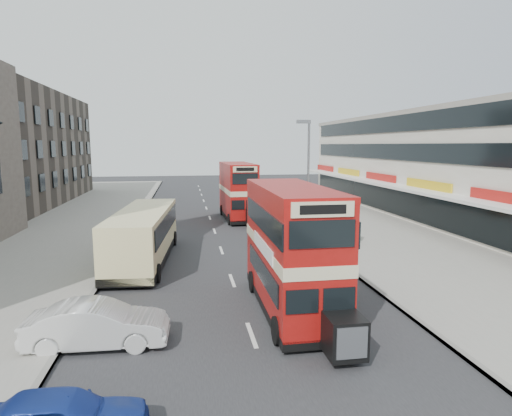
{
  "coord_description": "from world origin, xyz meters",
  "views": [
    {
      "loc": [
        -2.12,
        -11.61,
        6.38
      ],
      "look_at": [
        0.96,
        6.82,
        3.64
      ],
      "focal_mm": 30.15,
      "sensor_mm": 36.0,
      "label": 1
    }
  ],
  "objects_px": {
    "coach": "(144,234)",
    "car_left_front": "(98,325)",
    "car_right_c": "(256,203)",
    "cyclist": "(264,216)",
    "car_right_b": "(276,217)",
    "pedestrian_near": "(354,229)",
    "bus_main": "(292,249)",
    "bus_second": "(238,191)",
    "car_right_a": "(288,233)",
    "street_lamp": "(307,168)",
    "pedestrian_far": "(299,198)"
  },
  "relations": [
    {
      "from": "car_right_b",
      "to": "car_left_front",
      "type": "bearing_deg",
      "value": -20.36
    },
    {
      "from": "bus_main",
      "to": "car_left_front",
      "type": "distance_m",
      "value": 7.28
    },
    {
      "from": "car_right_a",
      "to": "car_right_b",
      "type": "distance_m",
      "value": 7.13
    },
    {
      "from": "pedestrian_far",
      "to": "cyclist",
      "type": "relative_size",
      "value": 1.0
    },
    {
      "from": "bus_main",
      "to": "car_right_c",
      "type": "xyz_separation_m",
      "value": [
        3.0,
        26.29,
        -1.79
      ]
    },
    {
      "from": "car_left_front",
      "to": "cyclist",
      "type": "height_order",
      "value": "cyclist"
    },
    {
      "from": "street_lamp",
      "to": "car_left_front",
      "type": "height_order",
      "value": "street_lamp"
    },
    {
      "from": "bus_main",
      "to": "bus_second",
      "type": "distance_m",
      "value": 21.09
    },
    {
      "from": "bus_second",
      "to": "car_right_a",
      "type": "distance_m",
      "value": 10.29
    },
    {
      "from": "car_right_a",
      "to": "car_left_front",
      "type": "bearing_deg",
      "value": -41.92
    },
    {
      "from": "coach",
      "to": "car_right_b",
      "type": "xyz_separation_m",
      "value": [
        9.56,
        9.98,
        -1.03
      ]
    },
    {
      "from": "car_right_b",
      "to": "pedestrian_near",
      "type": "height_order",
      "value": "pedestrian_near"
    },
    {
      "from": "coach",
      "to": "car_left_front",
      "type": "relative_size",
      "value": 2.32
    },
    {
      "from": "bus_main",
      "to": "coach",
      "type": "bearing_deg",
      "value": -52.8
    },
    {
      "from": "car_right_c",
      "to": "bus_second",
      "type": "bearing_deg",
      "value": -22.07
    },
    {
      "from": "street_lamp",
      "to": "bus_main",
      "type": "xyz_separation_m",
      "value": [
        -4.67,
        -14.09,
        -2.31
      ]
    },
    {
      "from": "bus_second",
      "to": "car_right_a",
      "type": "bearing_deg",
      "value": 99.46
    },
    {
      "from": "bus_second",
      "to": "car_right_b",
      "type": "distance_m",
      "value": 4.4
    },
    {
      "from": "pedestrian_near",
      "to": "cyclist",
      "type": "bearing_deg",
      "value": -103.04
    },
    {
      "from": "car_left_front",
      "to": "cyclist",
      "type": "distance_m",
      "value": 22.37
    },
    {
      "from": "street_lamp",
      "to": "car_right_b",
      "type": "bearing_deg",
      "value": 108.15
    },
    {
      "from": "pedestrian_near",
      "to": "cyclist",
      "type": "relative_size",
      "value": 0.93
    },
    {
      "from": "coach",
      "to": "pedestrian_far",
      "type": "relative_size",
      "value": 5.17
    },
    {
      "from": "bus_second",
      "to": "cyclist",
      "type": "xyz_separation_m",
      "value": [
        1.83,
        -2.59,
        -1.8
      ]
    },
    {
      "from": "coach",
      "to": "pedestrian_near",
      "type": "bearing_deg",
      "value": 12.28
    },
    {
      "from": "bus_main",
      "to": "car_left_front",
      "type": "relative_size",
      "value": 1.93
    },
    {
      "from": "car_left_front",
      "to": "pedestrian_near",
      "type": "height_order",
      "value": "pedestrian_near"
    },
    {
      "from": "pedestrian_far",
      "to": "street_lamp",
      "type": "bearing_deg",
      "value": -111.68
    },
    {
      "from": "car_right_a",
      "to": "car_right_b",
      "type": "height_order",
      "value": "car_right_a"
    },
    {
      "from": "bus_main",
      "to": "pedestrian_near",
      "type": "height_order",
      "value": "bus_main"
    },
    {
      "from": "bus_main",
      "to": "car_right_a",
      "type": "distance_m",
      "value": 11.58
    },
    {
      "from": "bus_main",
      "to": "car_right_b",
      "type": "distance_m",
      "value": 18.64
    },
    {
      "from": "bus_main",
      "to": "bus_second",
      "type": "height_order",
      "value": "bus_main"
    },
    {
      "from": "bus_second",
      "to": "car_right_b",
      "type": "relative_size",
      "value": 2.17
    },
    {
      "from": "bus_second",
      "to": "pedestrian_far",
      "type": "bearing_deg",
      "value": -147.31
    },
    {
      "from": "street_lamp",
      "to": "car_right_c",
      "type": "distance_m",
      "value": 12.97
    },
    {
      "from": "cyclist",
      "to": "car_right_a",
      "type": "bearing_deg",
      "value": -93.88
    },
    {
      "from": "coach",
      "to": "car_left_front",
      "type": "xyz_separation_m",
      "value": [
        -0.55,
        -10.17,
        -0.84
      ]
    },
    {
      "from": "coach",
      "to": "car_right_a",
      "type": "xyz_separation_m",
      "value": [
        8.82,
        2.88,
        -0.87
      ]
    },
    {
      "from": "coach",
      "to": "pedestrian_far",
      "type": "xyz_separation_m",
      "value": [
        13.55,
        17.48,
        -0.43
      ]
    },
    {
      "from": "car_right_a",
      "to": "pedestrian_near",
      "type": "xyz_separation_m",
      "value": [
        4.08,
        -1.14,
        0.37
      ]
    },
    {
      "from": "street_lamp",
      "to": "bus_second",
      "type": "bearing_deg",
      "value": 120.49
    },
    {
      "from": "street_lamp",
      "to": "coach",
      "type": "xyz_separation_m",
      "value": [
        -10.92,
        -5.83,
        -3.21
      ]
    },
    {
      "from": "bus_main",
      "to": "car_left_front",
      "type": "bearing_deg",
      "value": 15.72
    },
    {
      "from": "bus_main",
      "to": "car_right_c",
      "type": "height_order",
      "value": "bus_main"
    },
    {
      "from": "car_right_a",
      "to": "cyclist",
      "type": "bearing_deg",
      "value": 175.17
    },
    {
      "from": "bus_second",
      "to": "coach",
      "type": "xyz_separation_m",
      "value": [
        -6.81,
        -12.82,
        -0.9
      ]
    },
    {
      "from": "bus_second",
      "to": "car_right_a",
      "type": "xyz_separation_m",
      "value": [
        2.01,
        -9.94,
        -1.77
      ]
    },
    {
      "from": "car_right_a",
      "to": "cyclist",
      "type": "xyz_separation_m",
      "value": [
        -0.18,
        7.34,
        -0.03
      ]
    },
    {
      "from": "car_right_c",
      "to": "cyclist",
      "type": "height_order",
      "value": "cyclist"
    }
  ]
}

